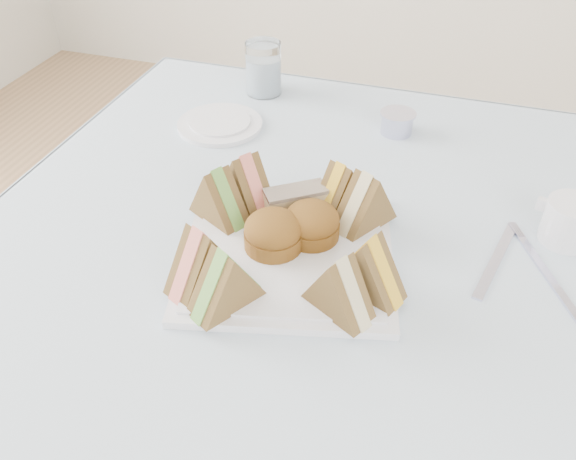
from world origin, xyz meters
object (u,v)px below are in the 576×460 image
(water_glass, at_px, (263,68))
(creamer_jug, at_px, (569,222))
(table, at_px, (308,380))
(serving_plate, at_px, (288,254))

(water_glass, bearing_deg, creamer_jug, -28.92)
(water_glass, bearing_deg, table, -61.07)
(table, height_order, water_glass, water_glass)
(serving_plate, bearing_deg, table, 65.16)
(serving_plate, height_order, water_glass, water_glass)
(table, bearing_deg, serving_plate, -100.91)
(table, xyz_separation_m, creamer_jug, (0.36, 0.08, 0.41))
(serving_plate, relative_size, water_glass, 2.75)
(serving_plate, distance_m, water_glass, 0.53)
(water_glass, relative_size, creamer_jug, 1.43)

